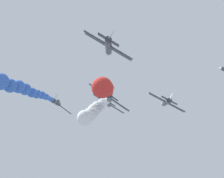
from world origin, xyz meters
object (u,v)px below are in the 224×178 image
Objects in this scene: airplane_left_inner at (58,102)px; airplane_right_inner at (168,102)px; airplane_lead at (111,104)px; airplane_left_outer at (111,97)px; airplane_high_slot at (110,46)px.

airplane_left_inner reaches higher than airplane_right_inner.
airplane_lead reaches higher than airplane_left_inner.
airplane_high_slot reaches higher than airplane_left_outer.
airplane_high_slot is (-0.08, -12.18, 7.38)m from airplane_left_outer.
airplane_left_outer is 14.24m from airplane_high_slot.
airplane_left_outer is (12.59, -14.84, -0.39)m from airplane_left_inner.
airplane_high_slot reaches higher than airplane_lead.
airplane_lead is 16.96m from airplane_left_inner.
airplane_high_slot is at bearing -89.65° from airplane_lead.
airplane_high_slot is at bearing -65.16° from airplane_left_inner.
airplane_left_inner is at bearing 175.46° from airplane_right_inner.
airplane_right_inner is 18.21m from airplane_left_outer.
airplane_left_inner reaches higher than airplane_left_outer.
airplane_left_inner is 1.00× the size of airplane_high_slot.
airplane_right_inner is at bearing 62.50° from airplane_high_slot.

